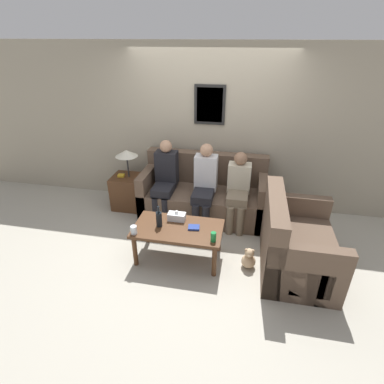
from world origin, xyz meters
name	(u,v)px	position (x,y,z in m)	size (l,w,h in m)	color
ground_plane	(198,230)	(0.00, 0.00, 0.00)	(16.00, 16.00, 0.00)	#ADA899
wall_back	(209,130)	(0.00, 0.97, 1.30)	(9.00, 0.08, 2.60)	#9E937F
couch_main	(204,195)	(0.00, 0.52, 0.34)	(1.97, 0.86, 0.97)	brown
couch_side	(294,245)	(1.31, -0.55, 0.34)	(0.86, 1.26, 0.97)	brown
coffee_table	(178,232)	(-0.15, -0.65, 0.42)	(1.14, 0.62, 0.48)	#4C2D19
side_table_with_lamp	(127,188)	(-1.31, 0.49, 0.35)	(0.47, 0.46, 1.03)	#4C2D19
wine_bottle	(159,219)	(-0.39, -0.66, 0.59)	(0.08, 0.08, 0.29)	black
drinking_glass	(134,230)	(-0.65, -0.88, 0.53)	(0.08, 0.08, 0.11)	silver
book_stack	(194,227)	(0.05, -0.63, 0.49)	(0.16, 0.13, 0.03)	navy
soda_can	(213,237)	(0.33, -0.85, 0.54)	(0.07, 0.07, 0.12)	#197A38
tissue_box	(177,216)	(-0.20, -0.48, 0.53)	(0.23, 0.12, 0.15)	silver
person_left	(165,177)	(-0.60, 0.38, 0.67)	(0.34, 0.61, 1.23)	black
person_middle	(205,182)	(0.04, 0.32, 0.67)	(0.34, 0.63, 1.24)	black
person_right	(238,187)	(0.55, 0.33, 0.63)	(0.34, 0.60, 1.14)	#756651
teddy_bear	(249,259)	(0.78, -0.67, 0.12)	(0.18, 0.18, 0.28)	tan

